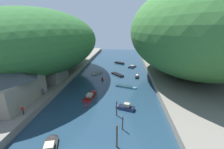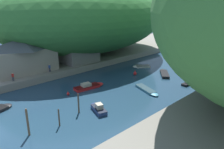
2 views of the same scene
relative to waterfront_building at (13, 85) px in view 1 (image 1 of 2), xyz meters
The scene contains 23 objects.
water_surface 25.04m from the waterfront_building, 42.87° to the left, with size 130.00×130.00×0.00m, color #1E384C.
left_bank 18.11m from the waterfront_building, 108.26° to the left, with size 22.00×120.00×1.44m.
right_bank 44.86m from the waterfront_building, 21.93° to the left, with size 22.00×120.00×1.44m.
hillside_left 22.98m from the waterfront_building, 107.41° to the left, with size 37.59×52.63×20.35m.
hillside_right 49.38m from the waterfront_building, 28.64° to the left, with size 37.82×52.95×26.70m.
waterfront_building is the anchor object (origin of this frame).
boathouse_shed 13.28m from the waterfront_building, 84.17° to the left, with size 7.00×8.95×5.12m.
boat_red_skiff 16.28m from the waterfront_building, 24.60° to the left, with size 2.50×6.29×1.10m.
boat_open_rowboat 22.94m from the waterfront_building, ahead, with size 4.35×2.46×1.38m.
boat_navy_launch 43.30m from the waterfront_building, 53.86° to the left, with size 3.92×5.02×0.85m.
boat_white_cruiser 45.07m from the waterfront_building, 64.64° to the left, with size 5.26×4.23×0.64m.
boat_far_right_bank 27.71m from the waterfront_building, 63.80° to the left, with size 4.07×4.62×0.39m.
boat_moored_right 34.93m from the waterfront_building, 40.49° to the left, with size 1.31×4.33×0.86m.
boat_far_upstream 31.16m from the waterfront_building, 51.30° to the left, with size 5.34×5.85×0.53m.
boat_cabin_cruiser 26.95m from the waterfront_building, 29.95° to the left, with size 6.26×3.23×0.42m.
boat_small_dinghy 16.19m from the waterfront_building, 38.86° to the right, with size 3.17×5.26×1.09m.
mooring_post_nearest 23.34m from the waterfront_building, 22.01° to the right, with size 0.27×0.27×3.70m.
mooring_post_second 22.98m from the waterfront_building, 12.21° to the right, with size 0.21×0.21×2.52m.
mooring_post_middle 21.22m from the waterfront_building, ahead, with size 0.24×0.24×3.09m.
channel_buoy_near 24.44m from the waterfront_building, 50.84° to the left, with size 0.75×0.75×1.12m.
channel_buoy_far 15.19m from the waterfront_building, ahead, with size 0.51×0.51×0.76m.
person_on_quay 6.03m from the waterfront_building, 43.86° to the left, with size 0.29×0.42×1.69m.
person_by_boathouse 6.68m from the waterfront_building, 43.48° to the right, with size 0.28×0.41×1.69m.
Camera 1 is at (4.35, -12.46, 16.62)m, focal length 24.00 mm.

